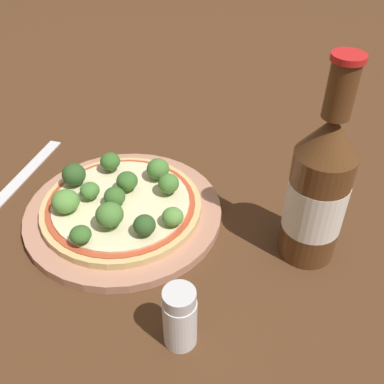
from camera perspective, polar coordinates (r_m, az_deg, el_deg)
ground_plane at (r=0.60m, az=-6.15°, el=-2.62°), size 3.00×3.00×0.00m
plate at (r=0.59m, az=-8.65°, el=-2.62°), size 0.25×0.25×0.01m
pizza at (r=0.59m, az=-8.95°, el=-1.70°), size 0.21×0.21×0.01m
broccoli_floret_0 at (r=0.57m, az=-9.80°, el=-0.60°), size 0.03×0.03×0.03m
broccoli_floret_1 at (r=0.58m, az=-12.86°, el=0.18°), size 0.02×0.02×0.02m
broccoli_floret_2 at (r=0.59m, az=-8.24°, el=1.38°), size 0.03×0.03×0.03m
broccoli_floret_3 at (r=0.53m, az=-2.47°, el=-3.17°), size 0.03×0.03×0.02m
broccoli_floret_4 at (r=0.63m, az=-10.35°, el=3.85°), size 0.03×0.03×0.03m
broccoli_floret_5 at (r=0.58m, az=-2.99°, el=1.08°), size 0.03×0.03×0.03m
broccoli_floret_6 at (r=0.60m, az=-4.11°, el=2.86°), size 0.03×0.03×0.03m
broccoli_floret_7 at (r=0.53m, az=-10.43°, el=-2.87°), size 0.03×0.03×0.03m
broccoli_floret_8 at (r=0.61m, az=-14.77°, el=2.15°), size 0.03×0.03×0.03m
broccoli_floret_9 at (r=0.57m, az=-15.77°, el=-1.14°), size 0.03×0.03×0.03m
broccoli_floret_10 at (r=0.52m, az=-6.05°, el=-4.23°), size 0.03×0.03×0.03m
broccoli_floret_11 at (r=0.53m, az=-13.96°, el=-5.28°), size 0.03×0.03×0.02m
beer_bottle at (r=0.50m, az=15.72°, el=0.18°), size 0.07×0.07×0.25m
pepper_shaker at (r=0.44m, az=-1.56°, el=-15.66°), size 0.03×0.03×0.07m
fork at (r=0.70m, az=-20.79°, el=1.84°), size 0.05×0.20×0.00m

